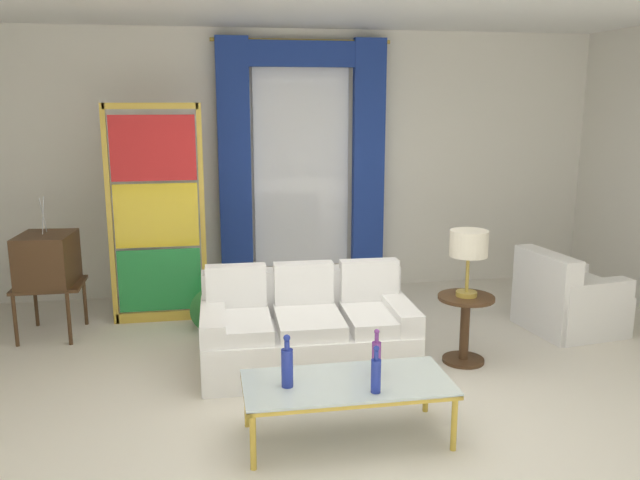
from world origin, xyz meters
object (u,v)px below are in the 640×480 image
Objects in this scene: bottle_blue_decanter at (376,357)px; bottle_amber_squat at (375,374)px; coffee_table at (347,386)px; table_lamp_brass at (469,246)px; bottle_crystal_tall at (287,366)px; stained_glass_divider at (157,220)px; couch_white_long at (306,331)px; peacock_figurine at (213,312)px; armchair_white at (566,302)px; round_side_table at (465,323)px; vintage_tv at (47,262)px.

bottle_amber_squat is at bearing -106.35° from bottle_blue_decanter.
table_lamp_brass reaches higher than coffee_table.
stained_glass_divider is at bearing 109.91° from bottle_crystal_tall.
bottle_amber_squat is (0.21, -1.47, 0.23)m from couch_white_long.
bottle_amber_squat is at bearing -67.36° from peacock_figurine.
table_lamp_brass is (1.06, 1.04, 0.48)m from bottle_blue_decanter.
bottle_blue_decanter is at bearing -145.44° from armchair_white.
round_side_table is at bearing 33.53° from bottle_crystal_tall.
couch_white_long is 3.12× the size of table_lamp_brass.
stained_glass_divider is 3.14m from round_side_table.
stained_glass_divider reaches higher than table_lamp_brass.
peacock_figurine is 2.39m from round_side_table.
bottle_amber_squat reaches higher than peacock_figurine.
table_lamp_brass reaches higher than bottle_crystal_tall.
table_lamp_brass is (-1.29, -0.58, 0.74)m from armchair_white.
vintage_tv is (-2.59, 2.36, 0.18)m from bottle_blue_decanter.
armchair_white is 1.55× the size of round_side_table.
bottle_blue_decanter is 3.08m from stained_glass_divider.
bottle_amber_squat is 0.34× the size of armchair_white.
stained_glass_divider is at bearing 166.12° from armchair_white.
table_lamp_brass is at bearing -155.71° from armchair_white.
coffee_table is at bearing -62.75° from stained_glass_divider.
couch_white_long is 5.00× the size of bottle_crystal_tall.
couch_white_long is at bearing 103.32° from bottle_blue_decanter.
vintage_tv is at bearing 133.93° from bottle_amber_squat.
stained_glass_divider is 3.67× the size of peacock_figurine.
armchair_white is 0.42× the size of stained_glass_divider.
table_lamp_brass is (1.35, -0.17, 0.72)m from couch_white_long.
armchair_white is 4.12m from stained_glass_divider.
stained_glass_divider is at bearing 13.01° from vintage_tv.
couch_white_long is 1.32× the size of vintage_tv.
bottle_amber_squat is at bearing -62.16° from stained_glass_divider.
couch_white_long is 1.27m from bottle_blue_decanter.
table_lamp_brass reaches higher than armchair_white.
vintage_tv is (-2.38, 2.42, 0.35)m from coffee_table.
coffee_table is at bearing -45.46° from vintage_tv.
couch_white_long is at bearing 172.66° from table_lamp_brass.
bottle_amber_squat is 0.55× the size of table_lamp_brass.
bottle_blue_decanter is 2.87m from armchair_white.
vintage_tv is at bearing 153.57° from couch_white_long.
bottle_blue_decanter is 1.05× the size of bottle_amber_squat.
vintage_tv is at bearing 160.16° from table_lamp_brass.
bottle_blue_decanter is at bearing 73.65° from bottle_amber_squat.
vintage_tv is 1.09m from stained_glass_divider.
bottle_amber_squat is at bearing -131.37° from table_lamp_brass.
bottle_amber_squat is at bearing -46.07° from vintage_tv.
armchair_white reaches higher than coffee_table.
couch_white_long is 5.66× the size of bottle_amber_squat.
stained_glass_divider is (-1.37, 2.65, 0.68)m from coffee_table.
coffee_table is 2.31× the size of round_side_table.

